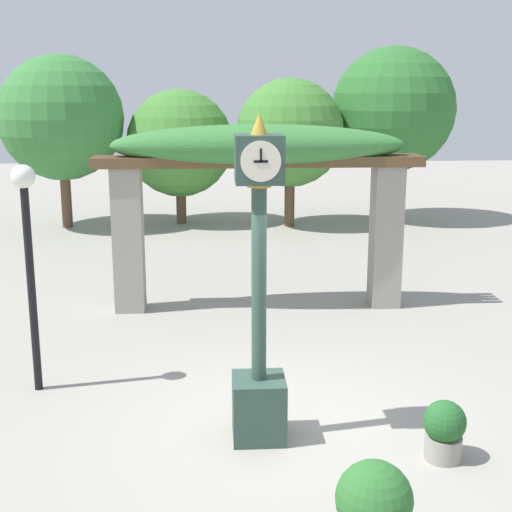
{
  "coord_description": "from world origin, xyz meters",
  "views": [
    {
      "loc": [
        -0.79,
        -7.39,
        3.75
      ],
      "look_at": [
        -0.31,
        0.29,
        1.94
      ],
      "focal_mm": 50.0,
      "sensor_mm": 36.0,
      "label": 1
    }
  ],
  "objects_px": {
    "pedestal_clock": "(259,317)",
    "potted_plant_near_left": "(374,504)",
    "lamp_post": "(28,237)",
    "potted_plant_near_right": "(444,429)"
  },
  "relations": [
    {
      "from": "potted_plant_near_left",
      "to": "lamp_post",
      "type": "bearing_deg",
      "value": 134.72
    },
    {
      "from": "pedestal_clock",
      "to": "potted_plant_near_right",
      "type": "bearing_deg",
      "value": -17.66
    },
    {
      "from": "potted_plant_near_right",
      "to": "pedestal_clock",
      "type": "bearing_deg",
      "value": 162.34
    },
    {
      "from": "potted_plant_near_left",
      "to": "potted_plant_near_right",
      "type": "xyz_separation_m",
      "value": [
        1.08,
        1.5,
        -0.13
      ]
    },
    {
      "from": "pedestal_clock",
      "to": "potted_plant_near_left",
      "type": "distance_m",
      "value": 2.43
    },
    {
      "from": "pedestal_clock",
      "to": "potted_plant_near_left",
      "type": "bearing_deg",
      "value": -69.23
    },
    {
      "from": "potted_plant_near_right",
      "to": "potted_plant_near_left",
      "type": "bearing_deg",
      "value": -125.65
    },
    {
      "from": "lamp_post",
      "to": "potted_plant_near_right",
      "type": "bearing_deg",
      "value": -24.08
    },
    {
      "from": "potted_plant_near_left",
      "to": "lamp_post",
      "type": "xyz_separation_m",
      "value": [
        -3.53,
        3.56,
        1.52
      ]
    },
    {
      "from": "potted_plant_near_left",
      "to": "potted_plant_near_right",
      "type": "bearing_deg",
      "value": 54.35
    }
  ]
}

